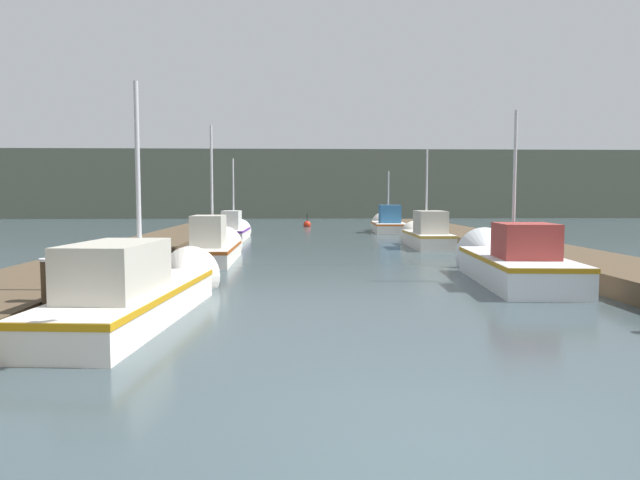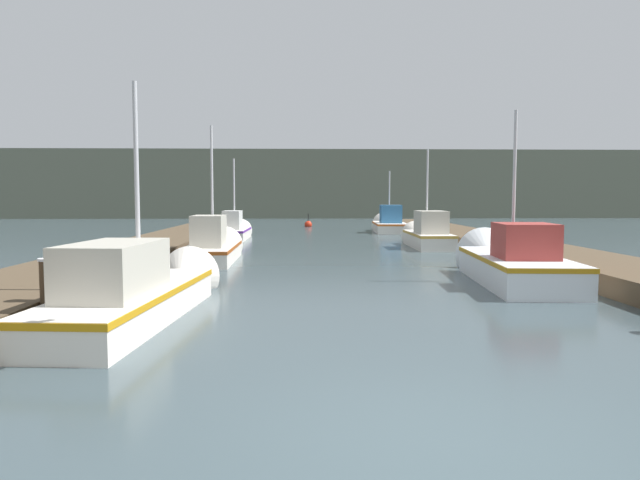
% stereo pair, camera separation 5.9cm
% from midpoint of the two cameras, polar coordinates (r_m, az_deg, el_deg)
% --- Properties ---
extents(ground_plane, '(200.00, 200.00, 0.00)m').
position_cam_midpoint_polar(ground_plane, '(5.19, 12.06, -19.61)').
color(ground_plane, '#38474C').
extents(dock_left, '(2.73, 40.00, 0.47)m').
position_cam_midpoint_polar(dock_left, '(21.37, -16.56, -0.79)').
color(dock_left, '#4C3D2B').
rests_on(dock_left, ground_plane).
extents(dock_right, '(2.73, 40.00, 0.47)m').
position_cam_midpoint_polar(dock_right, '(22.08, 18.58, -0.68)').
color(dock_right, '#4C3D2B').
rests_on(dock_right, ground_plane).
extents(distant_shore_ridge, '(120.00, 16.00, 6.52)m').
position_cam_midpoint_polar(distant_shore_ridge, '(61.74, -0.88, 5.48)').
color(distant_shore_ridge, '#565B4C').
rests_on(distant_shore_ridge, ground_plane).
extents(fishing_boat_0, '(1.95, 6.25, 4.45)m').
position_cam_midpoint_polar(fishing_boat_0, '(10.54, -17.25, -4.77)').
color(fishing_boat_0, silver).
rests_on(fishing_boat_0, ground_plane).
extents(fishing_boat_1, '(2.21, 5.87, 4.67)m').
position_cam_midpoint_polar(fishing_boat_1, '(15.01, 18.53, -2.08)').
color(fishing_boat_1, silver).
rests_on(fishing_boat_1, ground_plane).
extents(fishing_boat_2, '(1.56, 5.28, 4.82)m').
position_cam_midpoint_polar(fishing_boat_2, '(19.25, -10.44, -0.67)').
color(fishing_boat_2, silver).
rests_on(fishing_boat_2, ground_plane).
extents(fishing_boat_3, '(1.48, 5.02, 4.37)m').
position_cam_midpoint_polar(fishing_boat_3, '(24.22, 10.65, 0.55)').
color(fishing_boat_3, silver).
rests_on(fishing_boat_3, ground_plane).
extents(fishing_boat_4, '(1.38, 4.84, 4.29)m').
position_cam_midpoint_polar(fishing_boat_4, '(28.61, -8.42, 0.98)').
color(fishing_boat_4, silver).
rests_on(fishing_boat_4, ground_plane).
extents(fishing_boat_5, '(1.98, 5.26, 4.10)m').
position_cam_midpoint_polar(fishing_boat_5, '(34.13, 6.93, 1.60)').
color(fishing_boat_5, silver).
rests_on(fishing_boat_5, ground_plane).
extents(mooring_piling_0, '(0.28, 0.28, 1.14)m').
position_cam_midpoint_polar(mooring_piling_0, '(9.87, -25.37, -4.92)').
color(mooring_piling_0, '#473523').
rests_on(mooring_piling_0, ground_plane).
extents(mooring_piling_1, '(0.29, 0.29, 1.15)m').
position_cam_midpoint_polar(mooring_piling_1, '(31.24, 10.00, 1.54)').
color(mooring_piling_1, '#473523').
rests_on(mooring_piling_1, ground_plane).
extents(mooring_piling_2, '(0.32, 0.32, 1.35)m').
position_cam_midpoint_polar(mooring_piling_2, '(16.87, 19.76, -0.69)').
color(mooring_piling_2, '#473523').
rests_on(mooring_piling_2, ground_plane).
extents(channel_buoy, '(0.52, 0.52, 1.02)m').
position_cam_midpoint_polar(channel_buoy, '(39.41, -1.14, 1.56)').
color(channel_buoy, red).
rests_on(channel_buoy, ground_plane).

